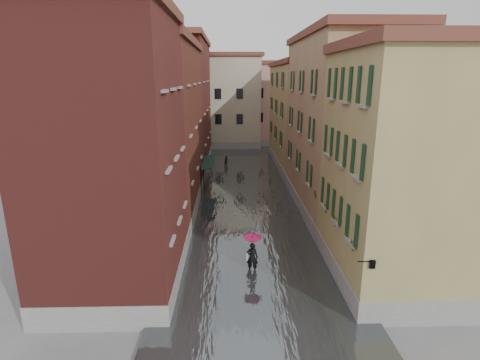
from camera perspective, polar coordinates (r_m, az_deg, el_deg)
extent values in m
plane|color=slate|center=(22.17, 2.27, -12.28)|extent=(120.00, 120.00, 0.00)
cube|color=#474C4E|center=(34.16, 0.85, -1.90)|extent=(10.00, 60.00, 0.20)
cube|color=maroon|center=(18.84, -18.88, 2.92)|extent=(6.00, 8.00, 13.00)
cube|color=maroon|center=(29.40, -12.64, 7.17)|extent=(6.00, 14.00, 12.50)
cube|color=maroon|center=(44.05, -9.03, 11.01)|extent=(6.00, 16.00, 14.00)
cube|color=olive|center=(20.00, 23.30, 0.97)|extent=(6.00, 8.00, 11.50)
cube|color=#9E8760|center=(30.01, 14.83, 7.68)|extent=(6.00, 14.00, 13.00)
cube|color=olive|center=(44.60, 9.43, 9.43)|extent=(6.00, 16.00, 11.50)
cube|color=#BCB495|center=(57.71, -3.21, 11.71)|extent=(12.00, 9.00, 13.00)
cube|color=tan|center=(60.18, 5.62, 11.34)|extent=(10.00, 9.00, 12.00)
cube|color=black|center=(34.13, -4.98, 2.29)|extent=(1.09, 3.24, 0.31)
cylinder|color=black|center=(32.89, -5.96, -0.32)|extent=(0.06, 0.06, 2.80)
cylinder|color=black|center=(36.01, -5.58, 1.09)|extent=(0.06, 0.06, 2.80)
cube|color=black|center=(37.07, -4.71, 3.36)|extent=(1.09, 2.96, 0.31)
cylinder|color=black|center=(35.93, -5.59, 1.06)|extent=(0.06, 0.06, 2.80)
cylinder|color=black|center=(38.79, -5.30, 2.15)|extent=(0.06, 0.06, 2.80)
cylinder|color=black|center=(16.31, 18.49, -11.70)|extent=(0.60, 0.05, 0.05)
cube|color=black|center=(16.46, 19.47, -11.93)|extent=(0.22, 0.22, 0.35)
cube|color=beige|center=(16.46, 19.47, -11.93)|extent=(0.14, 0.14, 0.24)
cube|color=#9F4534|center=(17.45, 17.24, -9.56)|extent=(0.22, 0.85, 0.18)
imported|color=#265926|center=(17.28, 17.35, -8.29)|extent=(0.59, 0.51, 0.66)
cube|color=#9F4534|center=(19.93, 14.69, -6.16)|extent=(0.22, 0.85, 0.18)
imported|color=#265926|center=(19.78, 14.77, -5.02)|extent=(0.59, 0.51, 0.66)
cube|color=#9F4534|center=(21.70, 13.28, -4.25)|extent=(0.22, 0.85, 0.18)
imported|color=#265926|center=(21.56, 13.35, -3.20)|extent=(0.59, 0.51, 0.66)
cube|color=#9F4534|center=(24.08, 11.75, -2.17)|extent=(0.22, 0.85, 0.18)
imported|color=#265926|center=(23.96, 11.80, -1.21)|extent=(0.59, 0.51, 0.66)
imported|color=black|center=(20.68, 1.88, -11.75)|extent=(0.68, 0.50, 1.73)
cube|color=beige|center=(20.67, 1.08, -11.49)|extent=(0.08, 0.30, 0.38)
cylinder|color=black|center=(20.46, 1.89, -10.54)|extent=(0.02, 0.02, 1.00)
cone|color=#AA0B46|center=(20.22, 1.90, -9.09)|extent=(1.03, 1.03, 0.28)
imported|color=black|center=(43.81, -2.06, 2.84)|extent=(0.82, 0.73, 1.42)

